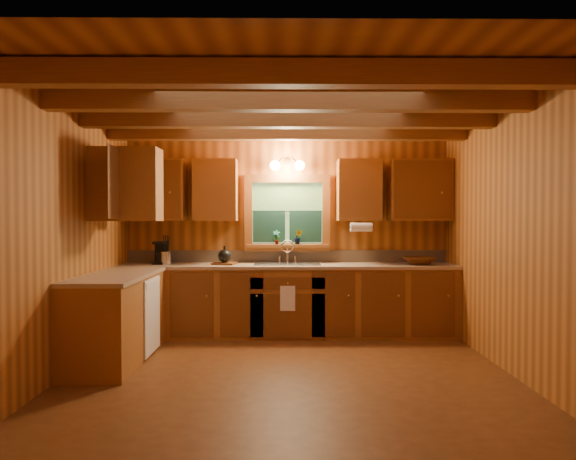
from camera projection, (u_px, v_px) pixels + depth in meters
The scene contains 20 objects.
room at pixel (289, 237), 4.76m from camera, with size 4.20×4.20×4.20m.
ceiling_beams at pixel (289, 111), 4.73m from camera, with size 4.20×2.54×0.18m.
base_cabinets at pixel (247, 306), 6.06m from camera, with size 4.20×2.22×0.86m.
countertop at pixel (248, 268), 6.06m from camera, with size 4.20×2.24×0.04m.
backsplash at pixel (287, 256), 6.65m from camera, with size 4.20×0.02×0.16m, color #9D8469.
dishwasher_panel at pixel (152, 315), 5.45m from camera, with size 0.02×0.60×0.80m, color white.
upper_cabinets at pixel (241, 189), 6.17m from camera, with size 4.19×1.77×0.78m.
window at pixel (287, 215), 6.62m from camera, with size 1.12×0.08×1.00m.
window_sill at pixel (287, 246), 6.58m from camera, with size 1.06×0.14×0.04m, color brown.
wall_sconce at pixel (287, 165), 6.49m from camera, with size 0.45×0.21×0.17m.
paper_towel_roll at pixel (361, 227), 6.30m from camera, with size 0.11×0.11×0.27m, color white.
dish_towel at pixel (288, 298), 6.04m from camera, with size 0.18×0.01×0.30m, color white.
sink at pixel (287, 268), 6.37m from camera, with size 0.82×0.48×0.43m.
coffee_maker at pixel (161, 253), 6.40m from camera, with size 0.16×0.21×0.29m.
utensil_crock at pixel (166, 257), 6.34m from camera, with size 0.13×0.13×0.37m.
cutting_board at pixel (225, 264), 6.33m from camera, with size 0.28×0.20×0.03m, color brown.
teakettle at pixel (225, 256), 6.32m from camera, with size 0.17×0.17×0.21m.
wicker_basket at pixel (419, 261), 6.32m from camera, with size 0.39×0.39×0.10m, color #48230C.
potted_plant_left at pixel (276, 237), 6.58m from camera, with size 0.10×0.07×0.19m, color brown.
potted_plant_right at pixel (298, 237), 6.58m from camera, with size 0.10×0.08×0.19m, color brown.
Camera 1 is at (-0.05, -4.76, 1.47)m, focal length 31.51 mm.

